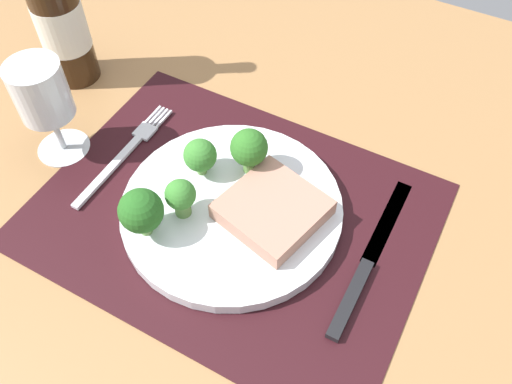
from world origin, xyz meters
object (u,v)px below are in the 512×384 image
Objects in this scene: plate at (232,209)px; steak at (273,209)px; wine_glass at (43,97)px; wine_bottle at (59,16)px; knife at (366,266)px; fork at (125,153)px.

steak is (4.85, 0.98, 1.89)cm from plate.
wine_bottle is at bearing 122.92° from wine_glass.
plate is 1.92× the size of wine_glass.
steak is 0.37× the size of wine_bottle.
plate is at bearing -168.59° from steak.
knife is 51.19cm from wine_bottle.
steak is 21.73cm from fork.
fork is at bearing 178.82° from steak.
steak is at bearing 174.85° from knife.
plate reaches higher than fork.
plate is at bearing -6.41° from fork.
wine_glass is (-41.27, -1.90, 8.40)cm from knife.
fork is 1.42× the size of wine_glass.
steak is 12.05cm from knife.
knife is (11.80, -0.45, -2.39)cm from steak.
wine_bottle is (-49.24, 10.41, 9.33)cm from knife.
wine_glass is at bearing -175.45° from steak.
plate is 0.92× the size of wine_bottle.
knife is 1.71× the size of wine_glass.
knife is (33.39, -0.89, 0.05)cm from fork.
knife is at bearing -3.09° from fork.
steak is at bearing 4.55° from wine_glass.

